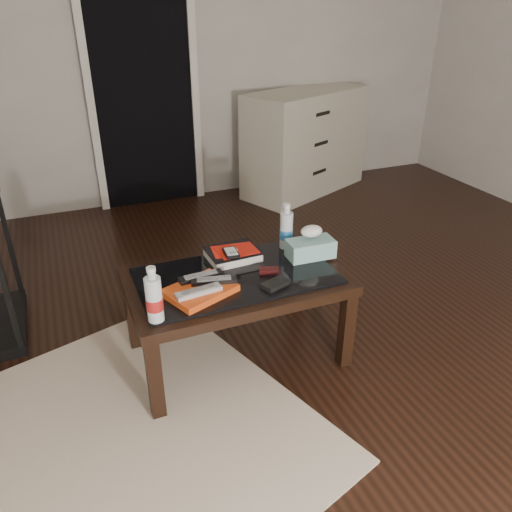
{
  "coord_description": "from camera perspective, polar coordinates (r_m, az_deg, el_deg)",
  "views": [
    {
      "loc": [
        -1.14,
        -1.73,
        1.6
      ],
      "look_at": [
        -0.37,
        0.15,
        0.55
      ],
      "focal_mm": 35.0,
      "sensor_mm": 36.0,
      "label": 1
    }
  ],
  "objects": [
    {
      "name": "dresser",
      "position": [
        4.63,
        5.68,
        12.85
      ],
      "size": [
        1.3,
        0.95,
        0.9
      ],
      "rotation": [
        0.0,
        0.0,
        0.42
      ],
      "color": "beige",
      "rests_on": "ground"
    },
    {
      "name": "ground",
      "position": [
        2.62,
        8.98,
        -10.76
      ],
      "size": [
        5.0,
        5.0,
        0.0
      ],
      "primitive_type": "plane",
      "color": "black",
      "rests_on": "ground"
    },
    {
      "name": "dvd_mailers",
      "position": [
        2.43,
        -2.76,
        0.7
      ],
      "size": [
        0.2,
        0.16,
        0.01
      ],
      "primitive_type": "cube",
      "rotation": [
        0.0,
        0.0,
        -0.11
      ],
      "color": "red",
      "rests_on": "textbook"
    },
    {
      "name": "textbook",
      "position": [
        2.45,
        -2.68,
        0.21
      ],
      "size": [
        0.26,
        0.21,
        0.05
      ],
      "primitive_type": "cube",
      "rotation": [
        0.0,
        0.0,
        0.04
      ],
      "color": "black",
      "rests_on": "coffee_table"
    },
    {
      "name": "remote_black_front",
      "position": [
        2.2,
        -4.82,
        -2.78
      ],
      "size": [
        0.21,
        0.1,
        0.02
      ],
      "primitive_type": "cube",
      "rotation": [
        0.0,
        0.0,
        -0.24
      ],
      "color": "black",
      "rests_on": "magazines"
    },
    {
      "name": "water_bottle_left",
      "position": [
        1.98,
        -11.63,
        -4.3
      ],
      "size": [
        0.08,
        0.08,
        0.24
      ],
      "primitive_type": "cylinder",
      "rotation": [
        0.0,
        0.0,
        -0.26
      ],
      "color": "silver",
      "rests_on": "coffee_table"
    },
    {
      "name": "coffee_table",
      "position": [
        2.35,
        -2.27,
        -3.53
      ],
      "size": [
        1.0,
        0.6,
        0.46
      ],
      "color": "black",
      "rests_on": "ground"
    },
    {
      "name": "wallet",
      "position": [
        2.22,
        2.21,
        -3.21
      ],
      "size": [
        0.14,
        0.11,
        0.02
      ],
      "primitive_type": "cube",
      "rotation": [
        0.0,
        0.0,
        0.35
      ],
      "color": "black",
      "rests_on": "coffee_table"
    },
    {
      "name": "doorway",
      "position": [
        4.3,
        -12.88,
        19.03
      ],
      "size": [
        0.9,
        0.08,
        2.07
      ],
      "color": "black",
      "rests_on": "ground"
    },
    {
      "name": "tissue_box",
      "position": [
        2.47,
        6.24,
        0.86
      ],
      "size": [
        0.24,
        0.13,
        0.09
      ],
      "primitive_type": "cube",
      "rotation": [
        0.0,
        0.0,
        -0.05
      ],
      "color": "teal",
      "rests_on": "coffee_table"
    },
    {
      "name": "magazines",
      "position": [
        2.18,
        -6.4,
        -3.92
      ],
      "size": [
        0.34,
        0.3,
        0.03
      ],
      "primitive_type": "cube",
      "rotation": [
        0.0,
        0.0,
        0.38
      ],
      "color": "#DF4915",
      "rests_on": "coffee_table"
    },
    {
      "name": "remote_black_back",
      "position": [
        2.23,
        -6.34,
        -2.31
      ],
      "size": [
        0.2,
        0.06,
        0.02
      ],
      "primitive_type": "cube",
      "rotation": [
        0.0,
        0.0,
        0.06
      ],
      "color": "black",
      "rests_on": "magazines"
    },
    {
      "name": "flip_phone",
      "position": [
        2.33,
        1.53,
        -1.7
      ],
      "size": [
        0.1,
        0.08,
        0.02
      ],
      "primitive_type": "cube",
      "rotation": [
        0.0,
        0.0,
        -0.35
      ],
      "color": "black",
      "rests_on": "coffee_table"
    },
    {
      "name": "remote_silver",
      "position": [
        2.12,
        -6.57,
        -4.02
      ],
      "size": [
        0.2,
        0.07,
        0.02
      ],
      "primitive_type": "cube",
      "rotation": [
        0.0,
        0.0,
        0.11
      ],
      "color": "#B1B1B6",
      "rests_on": "magazines"
    },
    {
      "name": "rug",
      "position": [
        2.18,
        -22.36,
        -22.49
      ],
      "size": [
        2.37,
        2.05,
        0.01
      ],
      "primitive_type": "cube",
      "rotation": [
        0.0,
        0.0,
        0.32
      ],
      "color": "#BBA691",
      "rests_on": "ground"
    },
    {
      "name": "water_bottle_right",
      "position": [
        2.52,
        3.5,
        3.44
      ],
      "size": [
        0.07,
        0.07,
        0.24
      ],
      "primitive_type": "cylinder",
      "rotation": [
        0.0,
        0.0,
        0.07
      ],
      "color": "silver",
      "rests_on": "coffee_table"
    },
    {
      "name": "ipod",
      "position": [
        2.39,
        -2.88,
        0.41
      ],
      "size": [
        0.07,
        0.11,
        0.02
      ],
      "primitive_type": "cube",
      "rotation": [
        0.0,
        0.0,
        -0.1
      ],
      "color": "black",
      "rests_on": "dvd_mailers"
    }
  ]
}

